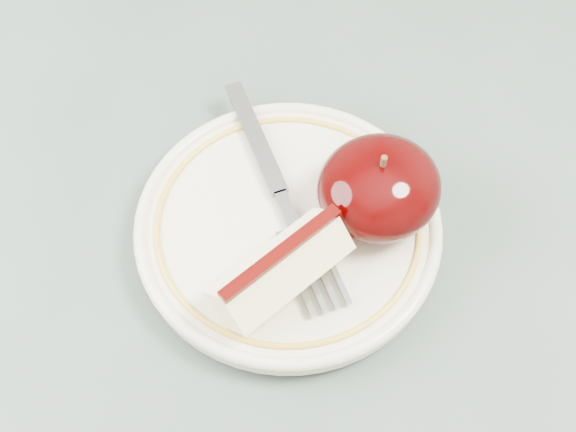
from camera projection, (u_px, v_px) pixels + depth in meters
table at (262, 407)px, 0.57m from camera, size 0.90×0.90×0.75m
plate at (288, 227)px, 0.53m from camera, size 0.20×0.20×0.02m
apple_half at (379, 188)px, 0.51m from camera, size 0.08×0.08×0.06m
apple_wedge at (281, 269)px, 0.48m from camera, size 0.09×0.05×0.04m
fork at (281, 195)px, 0.53m from camera, size 0.06×0.19×0.00m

